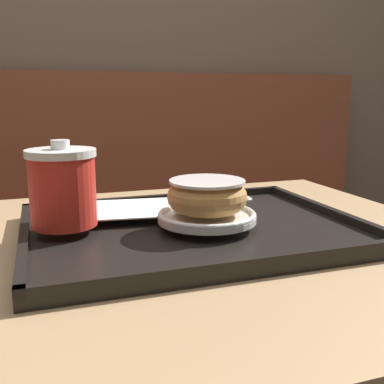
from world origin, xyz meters
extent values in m
cube|color=#7A6656|center=(0.00, 1.10, 1.20)|extent=(8.00, 0.05, 2.40)
cube|color=brown|center=(0.15, 0.84, 0.23)|extent=(1.78, 0.44, 0.45)
cube|color=brown|center=(0.15, 1.02, 0.73)|extent=(1.78, 0.08, 0.55)
cube|color=tan|center=(0.00, 0.00, 0.71)|extent=(0.86, 0.70, 0.03)
cube|color=black|center=(0.03, 0.02, 0.73)|extent=(0.47, 0.36, 0.01)
cube|color=black|center=(0.03, -0.16, 0.74)|extent=(0.47, 0.01, 0.01)
cube|color=black|center=(0.03, 0.19, 0.74)|extent=(0.47, 0.01, 0.01)
cube|color=black|center=(-0.20, 0.02, 0.74)|extent=(0.01, 0.36, 0.01)
cube|color=black|center=(0.26, 0.02, 0.74)|extent=(0.01, 0.36, 0.01)
cube|color=white|center=(-0.04, 0.10, 0.75)|extent=(0.16, 0.14, 0.00)
cylinder|color=red|center=(-0.15, 0.04, 0.79)|extent=(0.09, 0.09, 0.10)
cylinder|color=white|center=(-0.15, 0.04, 0.84)|extent=(0.09, 0.09, 0.01)
cylinder|color=white|center=(-0.15, 0.04, 0.86)|extent=(0.02, 0.02, 0.01)
cylinder|color=white|center=(0.05, 0.00, 0.75)|extent=(0.14, 0.14, 0.01)
torus|color=white|center=(0.05, 0.00, 0.75)|extent=(0.14, 0.14, 0.01)
torus|color=tan|center=(0.05, 0.00, 0.78)|extent=(0.11, 0.11, 0.04)
cylinder|color=white|center=(0.05, 0.00, 0.80)|extent=(0.11, 0.11, 0.00)
ellipsoid|color=silver|center=(0.15, 0.09, 0.75)|extent=(0.03, 0.04, 0.01)
cube|color=silver|center=(0.12, 0.15, 0.75)|extent=(0.05, 0.10, 0.00)
camera|label=1|loc=(-0.17, -0.58, 0.92)|focal=42.00mm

